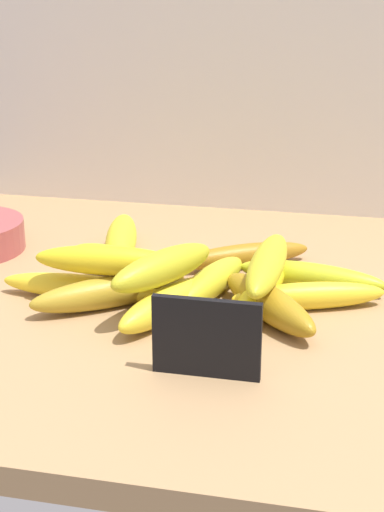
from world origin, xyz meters
The scene contains 17 objects.
counter_top centered at (0.00, 0.00, 1.50)cm, with size 110.00×76.00×3.00cm, color #A37D54.
back_wall centered at (0.00, 39.00, 35.00)cm, with size 130.00×2.00×70.00cm, color beige.
chalkboard_sign centered at (-2.01, -19.36, 6.86)cm, with size 11.00×1.80×8.40cm.
banana_0 centered at (-5.33, 0.59, 4.92)cm, with size 16.17×3.84×3.84cm, color gold.
banana_1 centered at (2.51, -4.90, 5.07)cm, with size 17.78×4.15×4.15cm, color #A47B19.
banana_2 centered at (-2.89, 11.27, 4.65)cm, with size 19.31×3.29×3.29cm, color #A06D1A.
banana_3 centered at (1.07, -1.68, 4.75)cm, with size 19.54×3.49×3.49cm, color yellow.
banana_4 centered at (-20.98, -3.91, 4.60)cm, with size 20.54×3.21×3.21cm, color yellow.
banana_5 centered at (-20.84, 12.74, 5.18)cm, with size 19.64×4.36×4.36cm, color yellow.
banana_6 centered at (-16.70, -5.32, 4.94)cm, with size 19.79×3.88×3.88cm, color #AF8E25.
banana_7 centered at (-17.91, 3.83, 5.07)cm, with size 18.08×4.13×4.13cm, color gold.
banana_8 centered at (-9.18, -7.40, 4.97)cm, with size 16.64×3.94×3.94cm, color yellow.
banana_9 centered at (6.86, -0.76, 4.66)cm, with size 18.84×3.33×3.33cm, color yellow.
banana_10 centered at (6.75, 5.44, 4.74)cm, with size 19.15×3.47×3.47cm, color gold.
banana_11 centered at (-17.13, -4.51, 8.69)cm, with size 17.87×3.61×3.61cm, color yellow.
banana_12 centered at (-9.88, -5.97, 8.97)cm, with size 16.17×4.06×4.06cm, color gold.
banana_13 centered at (1.79, -1.18, 8.48)cm, with size 19.39×3.98×3.98cm, color gold.
Camera 1 is at (11.22, -87.12, 41.73)cm, focal length 54.23 mm.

